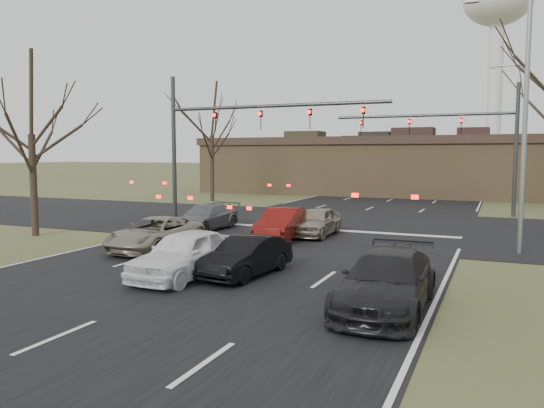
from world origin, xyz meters
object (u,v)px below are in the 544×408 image
Objects in this scene: building at (427,166)px; car_silver_suv at (156,234)px; car_black_hatch at (247,256)px; car_silver_ahead at (316,221)px; water_tower at (498,12)px; mast_arm_near at (226,129)px; streetlight_right_near at (520,105)px; car_red_ahead at (282,224)px; mast_arm_far at (467,134)px; car_grey_ahead at (205,217)px; car_charcoal_sedan at (386,281)px; car_white_sedan at (185,254)px; streetlight_right_far at (521,126)px.

building is 33.48m from car_silver_suv.
car_silver_ahead is at bearing 100.23° from car_black_hatch.
mast_arm_near is at bearing -95.99° from water_tower.
streetlight_right_near reaches higher than car_red_ahead.
car_red_ahead reaches higher than car_silver_suv.
mast_arm_far reaches higher than car_grey_ahead.
car_charcoal_sedan is (-3.00, -9.30, -4.88)m from streetlight_right_near.
mast_arm_far is 2.82× the size of car_silver_ahead.
car_charcoal_sedan reaches higher than car_black_hatch.
car_silver_ahead is (4.65, 5.94, 0.03)m from car_silver_suv.
car_grey_ahead is at bearing 161.01° from car_red_ahead.
streetlight_right_near is 2.53× the size of car_silver_ahead.
car_red_ahead is 1.06× the size of car_silver_ahead.
car_silver_ahead is at bearing 6.91° from car_grey_ahead.
car_silver_suv reaches higher than car_black_hatch.
building is at bearing 88.63° from car_white_sedan.
car_white_sedan reaches higher than car_silver_ahead.
building is 3.50× the size of mast_arm_near.
streetlight_right_near is 9.73m from car_silver_ahead.
mast_arm_far is at bearing 41.22° from mast_arm_near.
streetlight_right_near is at bearing 50.03° from car_black_hatch.
water_tower is 9.17× the size of car_charcoal_sedan.
mast_arm_far is at bearing 75.20° from car_white_sedan.
car_white_sedan is at bearing -111.16° from streetlight_right_far.
car_black_hatch is at bearing 32.97° from car_white_sedan.
mast_arm_near is at bearing -136.11° from streetlight_right_far.
car_black_hatch is 0.84× the size of car_grey_ahead.
car_black_hatch is at bearing -81.57° from car_red_ahead.
car_grey_ahead is (-14.46, -16.34, -4.94)m from streetlight_right_far.
mast_arm_far reaches higher than car_charcoal_sedan.
car_charcoal_sedan is 10.88m from car_red_ahead.
water_tower is 114.46m from car_silver_ahead.
building is 37.55m from car_charcoal_sedan.
car_white_sedan is at bearing -67.41° from mast_arm_near.
building reaches higher than car_charcoal_sedan.
water_tower is 10.61× the size of car_red_ahead.
car_charcoal_sedan is at bearing -15.68° from car_black_hatch.
mast_arm_far is at bearing -89.89° from water_tower.
building is 13.53m from streetlight_right_far.
car_silver_suv is (-10.15, -114.84, -34.83)m from water_tower.
water_tower reaches higher than car_grey_ahead.
car_white_sedan is 1.88m from car_black_hatch.
car_red_ahead reaches higher than car_black_hatch.
streetlight_right_far is (3.14, 4.00, 0.57)m from mast_arm_far.
car_silver_suv is at bearing 138.56° from car_white_sedan.
car_red_ahead is at bearing -123.59° from car_silver_ahead.
streetlight_right_near reaches higher than car_silver_suv.
car_red_ahead is (-0.05, 7.89, -0.05)m from car_white_sedan.
water_tower reaches higher than streetlight_right_far.
building is 11.35× the size of car_black_hatch.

